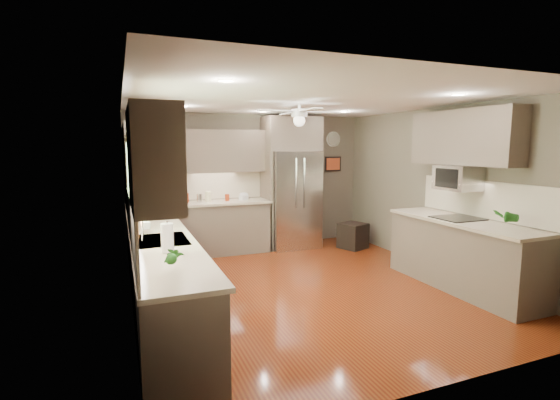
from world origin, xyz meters
TOP-DOWN VIEW (x-y plane):
  - floor at (0.00, 0.00)m, footprint 5.00×5.00m
  - ceiling at (0.00, 0.00)m, footprint 5.00×5.00m
  - wall_back at (0.00, 2.50)m, footprint 4.50×0.00m
  - wall_front at (0.00, -2.50)m, footprint 4.50×0.00m
  - wall_left at (-2.25, 0.00)m, footprint 0.00×5.00m
  - wall_right at (2.25, 0.00)m, footprint 0.00×5.00m
  - canister_a at (-1.27, 2.24)m, footprint 0.12×0.12m
  - canister_b at (-1.04, 2.20)m, footprint 0.10×0.10m
  - canister_c at (-0.88, 2.24)m, footprint 0.15×0.15m
  - canister_d at (-0.55, 2.19)m, footprint 0.09×0.09m
  - soap_bottle at (-2.08, -0.07)m, footprint 0.10×0.10m
  - potted_plant_left at (-1.96, -1.71)m, footprint 0.17×0.14m
  - potted_plant_right at (1.90, -1.42)m, footprint 0.20×0.18m
  - bowl at (-0.24, 2.17)m, footprint 0.29×0.29m
  - left_run at (-1.95, 0.15)m, footprint 0.65×4.70m
  - back_run at (-0.72, 2.20)m, footprint 1.85×0.65m
  - uppers at (-0.74, 0.71)m, footprint 4.50×4.70m
  - window at (-2.22, -0.50)m, footprint 0.05×1.12m
  - sink at (-1.93, -0.50)m, footprint 0.50×0.70m
  - refrigerator at (0.70, 2.16)m, footprint 1.06×0.75m
  - right_run at (1.93, -0.80)m, footprint 0.70×2.20m
  - microwave at (2.03, -0.55)m, footprint 0.43×0.55m
  - ceiling_fan at (-0.00, 0.30)m, footprint 1.18×1.18m
  - recessed_lights at (-0.04, 0.40)m, footprint 2.84×3.14m
  - wall_clock at (1.75, 2.48)m, footprint 0.30×0.03m
  - framed_print at (1.75, 2.48)m, footprint 0.36×0.03m
  - stool at (1.72, 1.61)m, footprint 0.57×0.57m
  - paper_towel at (-1.94, -1.06)m, footprint 0.11×0.11m

SIDE VIEW (x-z plane):
  - floor at x=0.00m, z-range 0.00..0.00m
  - stool at x=1.72m, z-range -0.01..0.49m
  - left_run at x=-1.95m, z-range -0.24..1.21m
  - back_run at x=-0.72m, z-range -0.24..1.21m
  - right_run at x=1.93m, z-range -0.24..1.21m
  - sink at x=-1.93m, z-range 0.75..1.07m
  - bowl at x=-0.24m, z-range 0.94..0.99m
  - canister_d at x=-0.55m, z-range 0.94..1.06m
  - canister_b at x=-1.04m, z-range 0.93..1.09m
  - canister_a at x=-1.27m, z-range 0.94..1.10m
  - soap_bottle at x=-2.08m, z-range 0.94..1.12m
  - canister_c at x=-0.88m, z-range 0.94..1.12m
  - potted_plant_left at x=-1.96m, z-range 0.94..1.21m
  - paper_towel at x=-1.94m, z-range 0.94..1.22m
  - potted_plant_right at x=1.90m, z-range 0.94..1.24m
  - refrigerator at x=0.70m, z-range -0.04..2.41m
  - wall_back at x=0.00m, z-range -1.00..3.50m
  - wall_front at x=0.00m, z-range -1.00..3.50m
  - wall_left at x=-2.25m, z-range -1.25..3.75m
  - wall_right at x=2.25m, z-range -1.25..3.75m
  - microwave at x=2.03m, z-range 1.31..1.65m
  - framed_print at x=1.75m, z-range 1.40..1.70m
  - window at x=-2.22m, z-range 1.09..2.01m
  - uppers at x=-0.74m, z-range 1.39..2.35m
  - wall_clock at x=1.75m, z-range 1.90..2.20m
  - ceiling_fan at x=0.00m, z-range 2.17..2.49m
  - recessed_lights at x=-0.04m, z-range 2.49..2.50m
  - ceiling at x=0.00m, z-range 2.50..2.50m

